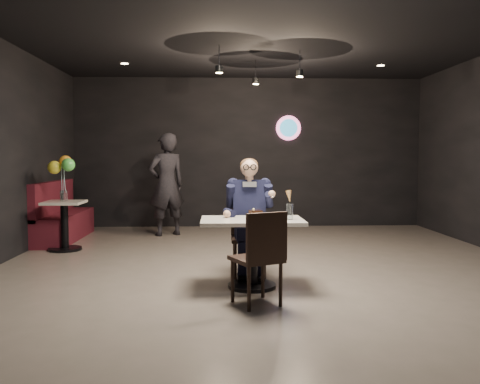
{
  "coord_description": "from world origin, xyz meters",
  "views": [
    {
      "loc": [
        -0.6,
        -5.8,
        1.42
      ],
      "look_at": [
        -0.36,
        0.23,
        1.0
      ],
      "focal_mm": 38.0,
      "sensor_mm": 36.0,
      "label": 1
    }
  ],
  "objects_px": {
    "chair_far": "(249,237)",
    "balloon_vase": "(64,196)",
    "seated_man": "(249,216)",
    "chair_near": "(256,257)",
    "side_table": "(65,227)",
    "main_table": "(252,253)",
    "sundae_glass": "(290,211)",
    "booth_bench": "(64,211)",
    "passerby": "(167,184)"
  },
  "relations": [
    {
      "from": "seated_man",
      "to": "side_table",
      "type": "height_order",
      "value": "seated_man"
    },
    {
      "from": "chair_far",
      "to": "side_table",
      "type": "bearing_deg",
      "value": 146.91
    },
    {
      "from": "booth_bench",
      "to": "balloon_vase",
      "type": "xyz_separation_m",
      "value": [
        0.3,
        -1.0,
        0.33
      ]
    },
    {
      "from": "side_table",
      "to": "passerby",
      "type": "relative_size",
      "value": 0.38
    },
    {
      "from": "main_table",
      "to": "balloon_vase",
      "type": "distance_m",
      "value": 3.58
    },
    {
      "from": "main_table",
      "to": "sundae_glass",
      "type": "relative_size",
      "value": 6.48
    },
    {
      "from": "main_table",
      "to": "booth_bench",
      "type": "distance_m",
      "value": 4.47
    },
    {
      "from": "main_table",
      "to": "balloon_vase",
      "type": "bearing_deg",
      "value": 139.46
    },
    {
      "from": "chair_near",
      "to": "side_table",
      "type": "xyz_separation_m",
      "value": [
        -2.7,
        2.94,
        -0.11
      ]
    },
    {
      "from": "booth_bench",
      "to": "balloon_vase",
      "type": "bearing_deg",
      "value": -73.3
    },
    {
      "from": "chair_far",
      "to": "balloon_vase",
      "type": "height_order",
      "value": "chair_far"
    },
    {
      "from": "main_table",
      "to": "chair_far",
      "type": "height_order",
      "value": "chair_far"
    },
    {
      "from": "chair_near",
      "to": "balloon_vase",
      "type": "height_order",
      "value": "chair_near"
    },
    {
      "from": "balloon_vase",
      "to": "chair_near",
      "type": "bearing_deg",
      "value": -47.45
    },
    {
      "from": "side_table",
      "to": "sundae_glass",
      "type": "bearing_deg",
      "value": -37.14
    },
    {
      "from": "main_table",
      "to": "chair_near",
      "type": "xyz_separation_m",
      "value": [
        0.0,
        -0.63,
        0.09
      ]
    },
    {
      "from": "chair_far",
      "to": "balloon_vase",
      "type": "distance_m",
      "value": 3.24
    },
    {
      "from": "main_table",
      "to": "chair_far",
      "type": "xyz_separation_m",
      "value": [
        0.0,
        0.55,
        0.09
      ]
    },
    {
      "from": "passerby",
      "to": "chair_far",
      "type": "bearing_deg",
      "value": 86.13
    },
    {
      "from": "sundae_glass",
      "to": "chair_far",
      "type": "bearing_deg",
      "value": 124.27
    },
    {
      "from": "seated_man",
      "to": "booth_bench",
      "type": "distance_m",
      "value": 4.08
    },
    {
      "from": "sundae_glass",
      "to": "balloon_vase",
      "type": "height_order",
      "value": "sundae_glass"
    },
    {
      "from": "side_table",
      "to": "seated_man",
      "type": "bearing_deg",
      "value": -33.09
    },
    {
      "from": "sundae_glass",
      "to": "passerby",
      "type": "xyz_separation_m",
      "value": [
        -1.7,
        3.76,
        0.09
      ]
    },
    {
      "from": "chair_far",
      "to": "side_table",
      "type": "distance_m",
      "value": 3.22
    },
    {
      "from": "seated_man",
      "to": "chair_near",
      "type": "bearing_deg",
      "value": -90.0
    },
    {
      "from": "sundae_glass",
      "to": "balloon_vase",
      "type": "xyz_separation_m",
      "value": [
        -3.1,
        2.35,
        -0.0
      ]
    },
    {
      "from": "sundae_glass",
      "to": "balloon_vase",
      "type": "relative_size",
      "value": 1.03
    },
    {
      "from": "chair_far",
      "to": "chair_near",
      "type": "height_order",
      "value": "same"
    },
    {
      "from": "chair_far",
      "to": "main_table",
      "type": "bearing_deg",
      "value": -90.0
    },
    {
      "from": "main_table",
      "to": "sundae_glass",
      "type": "distance_m",
      "value": 0.61
    },
    {
      "from": "seated_man",
      "to": "passerby",
      "type": "xyz_separation_m",
      "value": [
        -1.3,
        3.17,
        0.2
      ]
    },
    {
      "from": "sundae_glass",
      "to": "booth_bench",
      "type": "relative_size",
      "value": 0.08
    },
    {
      "from": "chair_far",
      "to": "chair_near",
      "type": "bearing_deg",
      "value": -90.0
    },
    {
      "from": "chair_near",
      "to": "booth_bench",
      "type": "bearing_deg",
      "value": 102.5
    },
    {
      "from": "chair_near",
      "to": "balloon_vase",
      "type": "relative_size",
      "value": 5.6
    },
    {
      "from": "balloon_vase",
      "to": "seated_man",
      "type": "bearing_deg",
      "value": -33.09
    },
    {
      "from": "booth_bench",
      "to": "side_table",
      "type": "relative_size",
      "value": 2.83
    },
    {
      "from": "booth_bench",
      "to": "sundae_glass",
      "type": "bearing_deg",
      "value": -44.56
    },
    {
      "from": "main_table",
      "to": "passerby",
      "type": "xyz_separation_m",
      "value": [
        -1.3,
        3.72,
        0.55
      ]
    },
    {
      "from": "main_table",
      "to": "chair_near",
      "type": "relative_size",
      "value": 1.2
    },
    {
      "from": "main_table",
      "to": "chair_far",
      "type": "relative_size",
      "value": 1.2
    },
    {
      "from": "chair_near",
      "to": "passerby",
      "type": "distance_m",
      "value": 4.56
    },
    {
      "from": "chair_far",
      "to": "sundae_glass",
      "type": "relative_size",
      "value": 5.42
    },
    {
      "from": "sundae_glass",
      "to": "booth_bench",
      "type": "bearing_deg",
      "value": 135.44
    },
    {
      "from": "chair_far",
      "to": "booth_bench",
      "type": "distance_m",
      "value": 4.08
    },
    {
      "from": "main_table",
      "to": "seated_man",
      "type": "distance_m",
      "value": 0.65
    },
    {
      "from": "chair_near",
      "to": "seated_man",
      "type": "distance_m",
      "value": 1.21
    },
    {
      "from": "chair_near",
      "to": "sundae_glass",
      "type": "height_order",
      "value": "same"
    },
    {
      "from": "booth_bench",
      "to": "passerby",
      "type": "relative_size",
      "value": 1.09
    }
  ]
}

